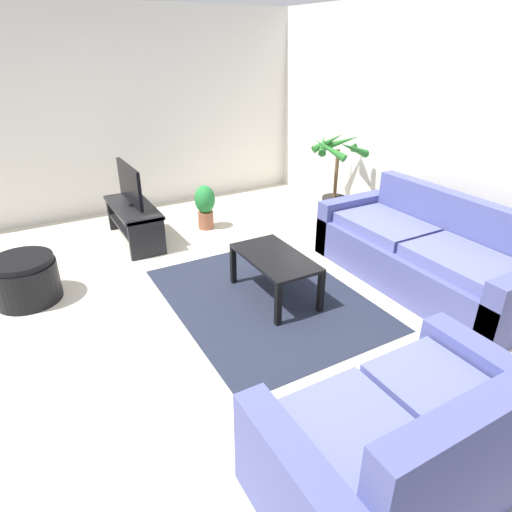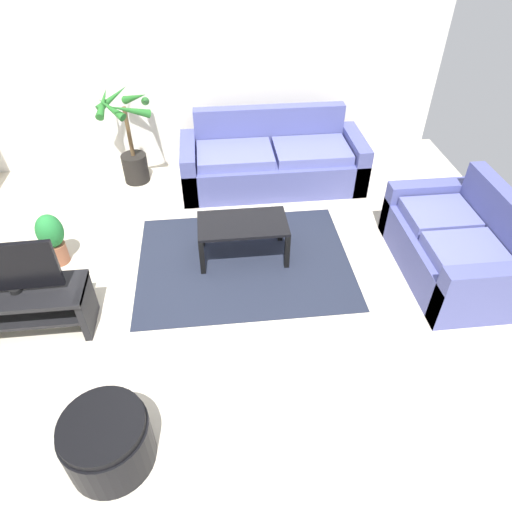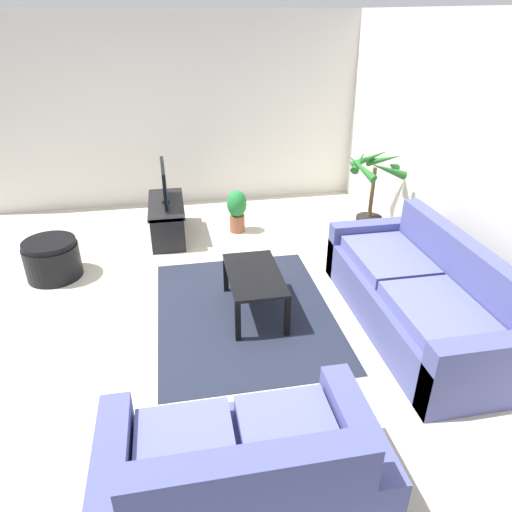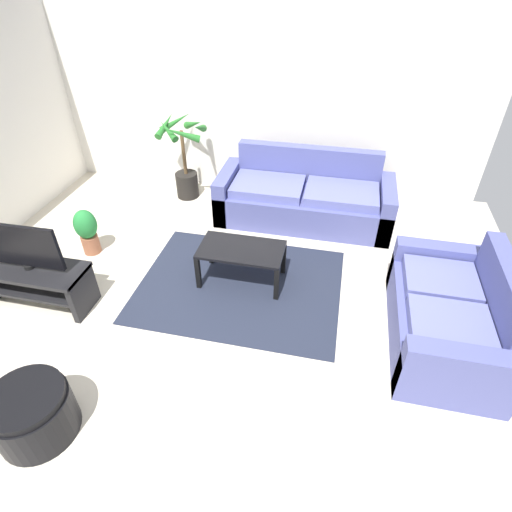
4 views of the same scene
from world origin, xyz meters
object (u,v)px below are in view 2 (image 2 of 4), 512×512
potted_plant_small (52,237)px  couch_main (272,162)px  tv_stand (23,305)px  potted_palm (131,142)px  tv (5,268)px  couch_loveseat (455,247)px  ottoman (108,441)px  coffee_table (243,228)px

potted_plant_small → couch_main: bearing=28.6°
couch_main → tv_stand: (-2.47, -2.24, 0.00)m
potted_palm → tv: bearing=-105.7°
couch_main → potted_palm: potted_palm is taller
potted_palm → potted_plant_small: bearing=-112.7°
couch_loveseat → tv_stand: couch_loveseat is taller
potted_palm → potted_plant_small: (-0.66, -1.59, -0.23)m
couch_loveseat → tv_stand: 4.05m
potted_plant_small → ottoman: potted_plant_small is taller
couch_loveseat → potted_plant_small: 4.03m
coffee_table → potted_palm: bearing=126.5°
couch_main → couch_loveseat: (1.57, -1.89, -0.00)m
tv_stand → ottoman: (0.87, -1.28, -0.09)m
couch_main → potted_palm: bearing=171.4°
couch_loveseat → potted_palm: (-3.33, 2.15, 0.25)m
couch_loveseat → potted_palm: 3.97m
couch_main → ottoman: size_ratio=3.83×
couch_loveseat → coffee_table: couch_loveseat is taller
couch_main → couch_loveseat: size_ratio=1.46×
ottoman → coffee_table: bearing=62.3°
potted_palm → ottoman: (0.16, -3.79, -0.33)m
couch_main → potted_palm: size_ratio=1.91×
couch_loveseat → tv: 4.07m
potted_palm → potted_plant_small: 1.74m
couch_main → coffee_table: size_ratio=2.51×
potted_palm → couch_main: bearing=-8.6°
couch_loveseat → ottoman: 3.56m
couch_loveseat → tv: bearing=-175.0°
couch_loveseat → coffee_table: bearing=167.7°
coffee_table → tv: bearing=-157.8°
couch_loveseat → potted_plant_small: (-3.99, 0.57, 0.02)m
tv_stand → tv: 0.42m
couch_loveseat → potted_palm: potted_palm is taller
potted_plant_small → ottoman: bearing=-69.3°
tv_stand → potted_plant_small: bearing=87.6°
tv → coffee_table: bearing=22.2°
coffee_table → potted_palm: 2.13m
couch_main → couch_loveseat: 2.45m
couch_main → coffee_table: bearing=-109.3°
ottoman → potted_palm: bearing=92.5°
tv_stand → coffee_table: size_ratio=1.21×
couch_main → coffee_table: 1.52m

